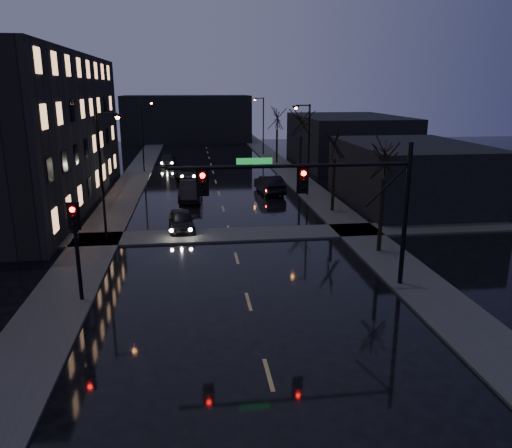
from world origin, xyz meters
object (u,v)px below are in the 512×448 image
object	(u,v)px
oncoming_car_a	(181,220)
oncoming_car_b	(191,191)
lead_car	(270,184)
oncoming_car_c	(188,172)
oncoming_car_d	(168,160)

from	to	relation	value
oncoming_car_a	oncoming_car_b	world-z (taller)	oncoming_car_b
oncoming_car_a	lead_car	xyz separation A→B (m)	(7.79, 11.40, 0.12)
oncoming_car_b	oncoming_car_a	bearing A→B (deg)	-90.39
oncoming_car_c	oncoming_car_b	bearing A→B (deg)	-81.22
oncoming_car_b	oncoming_car_d	xyz separation A→B (m)	(-2.81, 20.16, -0.21)
lead_car	oncoming_car_d	bearing A→B (deg)	-67.80
oncoming_car_d	lead_car	distance (m)	20.68
oncoming_car_b	lead_car	distance (m)	7.43
oncoming_car_c	oncoming_car_a	bearing A→B (deg)	-83.75
lead_car	oncoming_car_b	bearing A→B (deg)	9.34
oncoming_car_b	oncoming_car_c	world-z (taller)	oncoming_car_b
oncoming_car_c	lead_car	distance (m)	11.27
oncoming_car_d	lead_car	size ratio (longest dim) A/B	0.87
oncoming_car_a	oncoming_car_c	size ratio (longest dim) A/B	0.86
oncoming_car_b	oncoming_car_c	xyz separation A→B (m)	(-0.26, 10.53, -0.17)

